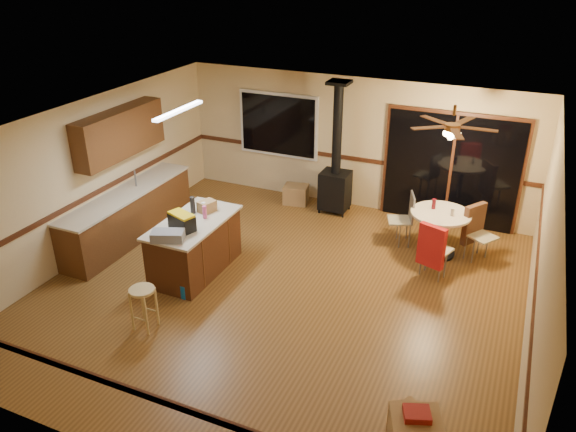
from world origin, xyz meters
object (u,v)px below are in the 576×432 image
Objects in this scene: kitchen_island at (195,246)px; chair_right at (475,224)px; toolbox_grey at (168,236)px; box_under_window at (296,194)px; box_corner_b at (412,424)px; toolbox_black at (182,222)px; wood_stove at (335,177)px; chair_near at (432,246)px; blue_bucket at (188,289)px; dining_table at (439,226)px; bar_stool at (144,308)px; chair_left at (406,213)px; box_corner_a at (415,431)px.

kitchen_island is 2.40× the size of chair_right.
toolbox_grey is 0.98× the size of box_under_window.
chair_right is at bearing 89.17° from box_corner_b.
wood_stove is at bearing 68.86° from toolbox_black.
box_under_window is (-0.85, 0.05, -0.54)m from wood_stove.
chair_near is (3.51, 1.96, -0.38)m from toolbox_grey.
blue_bucket is 0.39× the size of chair_near.
blue_bucket is (-1.04, -3.72, -0.62)m from wood_stove.
toolbox_grey is at bearing -140.78° from dining_table.
chair_right is (4.03, 2.30, 0.14)m from kitchen_island.
dining_table is at bearing 96.67° from box_corner_b.
bar_stool is (0.17, -1.29, -0.70)m from toolbox_black.
wood_stove is at bearing 154.24° from chair_left.
box_corner_a is (2.72, -5.16, -0.53)m from wood_stove.
wood_stove is 3.60× the size of chair_right.
kitchen_island is 3.75m from chair_near.
toolbox_black is 1.07× the size of box_corner_b.
chair_left is at bearing 41.94° from toolbox_black.
box_under_window is at bearing 124.46° from box_corner_a.
blue_bucket is at bearing -68.68° from kitchen_island.
blue_bucket is 0.51× the size of box_corner_a.
kitchen_island is 0.64m from toolbox_black.
chair_near is at bearing 98.41° from box_corner_a.
toolbox_grey is 4.15m from chair_left.
chair_near is (2.22, -1.77, -0.13)m from wood_stove.
blue_bucket is 3.94m from box_corner_b.
box_under_window is at bearing 149.36° from chair_near.
kitchen_island is 3.14m from box_under_window.
dining_table is at bearing 92.56° from chair_near.
bar_stool is 4.69m from box_under_window.
box_corner_b is (0.49, -4.15, -0.37)m from dining_table.
box_corner_b is (3.96, -1.70, -0.86)m from toolbox_black.
toolbox_grey is 0.74× the size of bar_stool.
bar_stool is at bearing 172.17° from box_corner_a.
toolbox_black is 0.67× the size of bar_stool.
bar_stool reaches higher than box_under_window.
box_corner_a is (1.14, -4.40, -0.39)m from chair_left.
toolbox_grey is 4.25m from box_corner_b.
kitchen_island is 3.68m from chair_left.
dining_table is at bearing 39.22° from toolbox_grey.
wood_stove reaches higher than toolbox_grey.
wood_stove is 2.51× the size of dining_table.
dining_table is at bearing 97.22° from box_corner_a.
blue_bucket is 0.68× the size of box_corner_b.
blue_bucket is at bearing -92.78° from box_under_window.
box_under_window is at bearing 81.82° from kitchen_island.
toolbox_black is at bearing 97.38° from bar_stool.
kitchen_island is at bearing 111.32° from blue_bucket.
bar_stool is 3.82m from box_corner_b.
box_corner_a is (3.76, -1.44, 0.09)m from blue_bucket.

